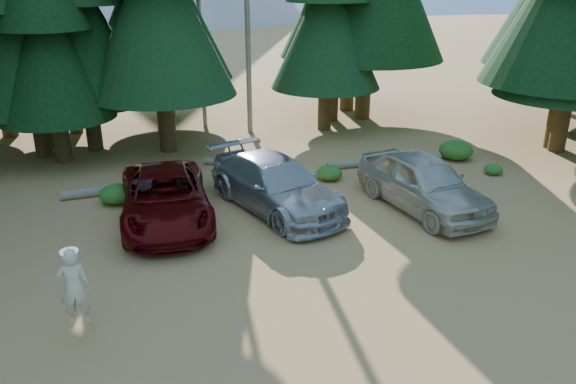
# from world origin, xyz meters

# --- Properties ---
(ground) EXTENTS (160.00, 160.00, 0.00)m
(ground) POSITION_xyz_m (0.00, 0.00, 0.00)
(ground) COLOR tan
(ground) RESTS_ON ground
(forest_belt_north) EXTENTS (36.00, 7.00, 22.00)m
(forest_belt_north) POSITION_xyz_m (0.00, 15.00, 0.00)
(forest_belt_north) COLOR black
(forest_belt_north) RESTS_ON ground
(snag_front) EXTENTS (0.24, 0.24, 12.00)m
(snag_front) POSITION_xyz_m (0.80, 14.50, 6.00)
(snag_front) COLOR #726C5B
(snag_front) RESTS_ON ground
(snag_back) EXTENTS (0.20, 0.20, 10.00)m
(snag_back) POSITION_xyz_m (-1.20, 16.00, 5.00)
(snag_back) COLOR #726C5B
(snag_back) RESTS_ON ground
(red_pickup) EXTENTS (2.64, 5.63, 1.56)m
(red_pickup) POSITION_xyz_m (-3.48, 4.91, 0.78)
(red_pickup) COLOR #510608
(red_pickup) RESTS_ON ground
(silver_minivan_center) EXTENTS (4.21, 6.16, 1.66)m
(silver_minivan_center) POSITION_xyz_m (0.00, 5.09, 0.83)
(silver_minivan_center) COLOR #A8ABB1
(silver_minivan_center) RESTS_ON ground
(silver_minivan_right) EXTENTS (3.13, 5.54, 1.78)m
(silver_minivan_right) POSITION_xyz_m (4.59, 3.97, 0.89)
(silver_minivan_right) COLOR beige
(silver_minivan_right) RESTS_ON ground
(frisbee_player) EXTENTS (0.66, 0.45, 1.75)m
(frisbee_player) POSITION_xyz_m (-5.48, -0.63, 1.19)
(frisbee_player) COLOR beige
(frisbee_player) RESTS_ON ground
(log_left) EXTENTS (4.53, 0.86, 0.32)m
(log_left) POSITION_xyz_m (-4.64, 7.69, 0.16)
(log_left) COLOR #726C5B
(log_left) RESTS_ON ground
(log_mid) EXTENTS (3.38, 1.47, 0.29)m
(log_mid) POSITION_xyz_m (-0.16, 9.44, 0.14)
(log_mid) COLOR #726C5B
(log_mid) RESTS_ON ground
(log_right) EXTENTS (4.82, 0.38, 0.31)m
(log_right) POSITION_xyz_m (5.15, 8.34, 0.15)
(log_right) COLOR #726C5B
(log_right) RESTS_ON ground
(shrub_far_left) EXTENTS (1.13, 1.13, 0.62)m
(shrub_far_left) POSITION_xyz_m (-5.03, 6.77, 0.31)
(shrub_far_left) COLOR #20661E
(shrub_far_left) RESTS_ON ground
(shrub_left) EXTENTS (0.87, 0.87, 0.48)m
(shrub_left) POSITION_xyz_m (-1.19, 8.30, 0.24)
(shrub_left) COLOR #20661E
(shrub_left) RESTS_ON ground
(shrub_center_left) EXTENTS (1.14, 1.14, 0.63)m
(shrub_center_left) POSITION_xyz_m (0.36, 7.29, 0.31)
(shrub_center_left) COLOR #20661E
(shrub_center_left) RESTS_ON ground
(shrub_center_right) EXTENTS (0.96, 0.96, 0.53)m
(shrub_center_right) POSITION_xyz_m (2.49, 7.24, 0.27)
(shrub_center_right) COLOR #20661E
(shrub_center_right) RESTS_ON ground
(shrub_right) EXTENTS (0.93, 0.93, 0.51)m
(shrub_right) POSITION_xyz_m (4.39, 7.11, 0.26)
(shrub_right) COLOR #20661E
(shrub_right) RESTS_ON ground
(shrub_far_right) EXTENTS (1.36, 1.36, 0.75)m
(shrub_far_right) POSITION_xyz_m (8.25, 8.36, 0.38)
(shrub_far_right) COLOR #20661E
(shrub_far_right) RESTS_ON ground
(shrub_edge_east) EXTENTS (0.70, 0.70, 0.38)m
(shrub_edge_east) POSITION_xyz_m (8.72, 6.34, 0.19)
(shrub_edge_east) COLOR #20661E
(shrub_edge_east) RESTS_ON ground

